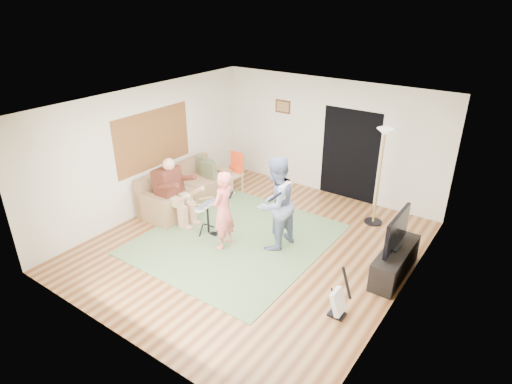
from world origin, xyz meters
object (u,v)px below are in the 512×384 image
singer (223,210)px  guitarist (275,204)px  sofa (183,193)px  dining_chair (233,178)px  drum_kit (208,220)px  television (397,231)px  tv_cabinet (395,262)px  guitar_spare (339,302)px  torchiere_lamp (381,160)px

singer → guitarist: (0.78, 0.55, 0.14)m
sofa → dining_chair: 1.32m
drum_kit → singer: size_ratio=0.45×
guitarist → television: (2.11, 0.41, -0.05)m
dining_chair → tv_cabinet: (4.34, -1.11, -0.09)m
guitar_spare → dining_chair: bearing=147.0°
torchiere_lamp → tv_cabinet: torchiere_lamp is taller
guitarist → dining_chair: (-2.18, 1.52, -0.56)m
torchiere_lamp → tv_cabinet: 2.15m
sofa → guitarist: bearing=-6.2°
sofa → tv_cabinet: sofa is taller
torchiere_lamp → dining_chair: size_ratio=2.15×
drum_kit → torchiere_lamp: bearing=42.4°
singer → dining_chair: size_ratio=1.61×
guitar_spare → tv_cabinet: size_ratio=0.63×
drum_kit → guitar_spare: guitar_spare is taller
guitarist → torchiere_lamp: 2.35m
singer → torchiere_lamp: bearing=134.3°
guitarist → television: 2.15m
drum_kit → tv_cabinet: bearing=12.5°
drum_kit → guitarist: size_ratio=0.38×
drum_kit → tv_cabinet: size_ratio=0.49×
guitarist → tv_cabinet: 2.29m
guitarist → television: size_ratio=1.77×
tv_cabinet → television: size_ratio=1.38×
drum_kit → dining_chair: (-0.84, 1.89, 0.04)m
dining_chair → torchiere_lamp: bearing=14.8°
sofa → dining_chair: size_ratio=2.28×
singer → guitar_spare: bearing=71.1°
singer → guitarist: size_ratio=0.85×
drum_kit → television: television is taller
guitarist → dining_chair: bearing=-117.6°
guitar_spare → torchiere_lamp: size_ratio=0.43×
dining_chair → television: bearing=-7.0°
television → torchiere_lamp: bearing=120.5°
torchiere_lamp → dining_chair: torchiere_lamp is taller
guitar_spare → drum_kit: bearing=167.2°
torchiere_lamp → television: bearing=-59.5°
drum_kit → tv_cabinet: drum_kit is taller
dining_chair → drum_kit: bearing=-58.5°
guitarist → tv_cabinet: size_ratio=1.28×
drum_kit → television: 3.58m
singer → torchiere_lamp: size_ratio=0.75×
sofa → drum_kit: bearing=-26.6°
guitar_spare → dining_chair: 4.78m
sofa → singer: singer is taller
sofa → tv_cabinet: 4.80m
tv_cabinet → drum_kit: bearing=-167.5°
guitarist → tv_cabinet: bearing=108.1°
drum_kit → guitar_spare: (3.17, -0.72, -0.04)m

